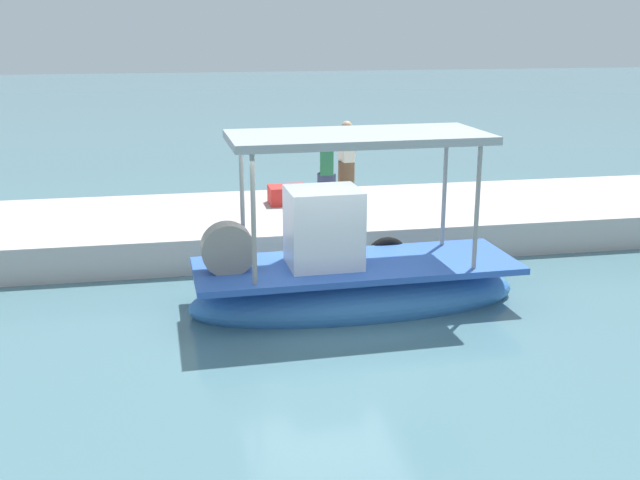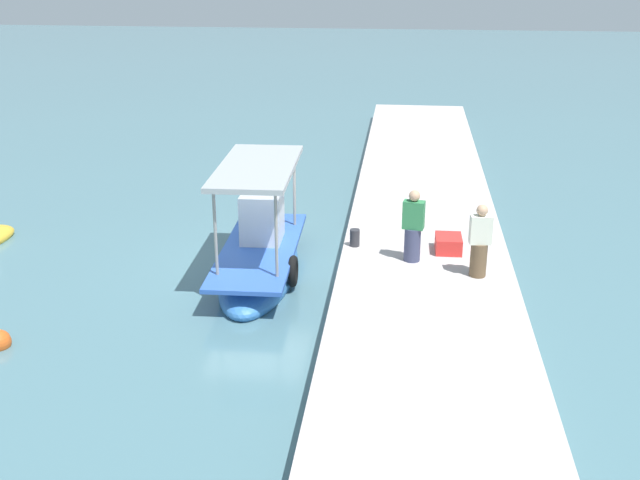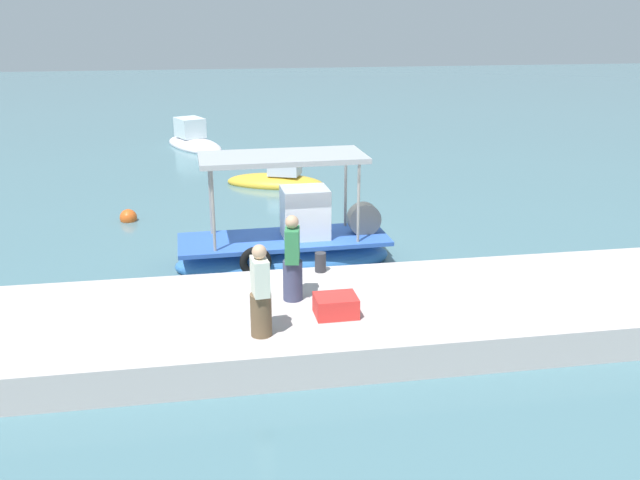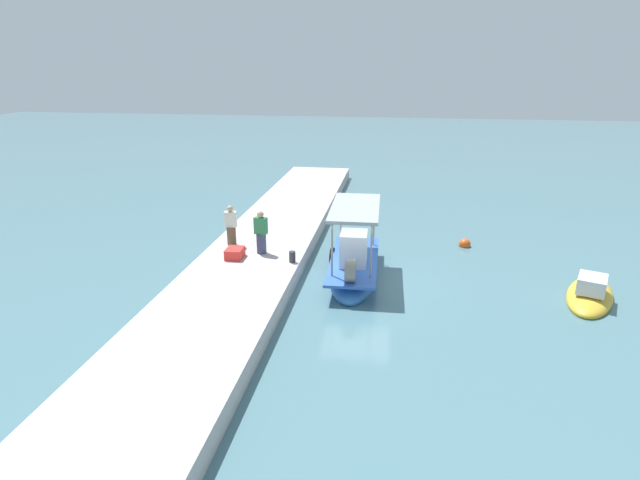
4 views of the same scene
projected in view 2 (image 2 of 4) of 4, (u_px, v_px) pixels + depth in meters
name	position (u px, v px, depth m)	size (l,w,h in m)	color
ground_plane	(256.00, 266.00, 19.21)	(120.00, 120.00, 0.00)	slate
dock_quay	(424.00, 260.00, 18.66)	(36.00, 3.92, 0.65)	#BFB4B0
main_fishing_boat	(260.00, 255.00, 18.57)	(5.30, 1.96, 3.09)	#3775BF
fisherman_near_bollard	(413.00, 229.00, 17.55)	(0.44, 0.52, 1.68)	#3B405E
fisherman_by_crate	(480.00, 244.00, 16.72)	(0.40, 0.49, 1.64)	brown
mooring_bollard	(355.00, 238.00, 18.60)	(0.24, 0.24, 0.42)	#2D2D33
cargo_crate	(448.00, 244.00, 18.29)	(0.76, 0.61, 0.38)	red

